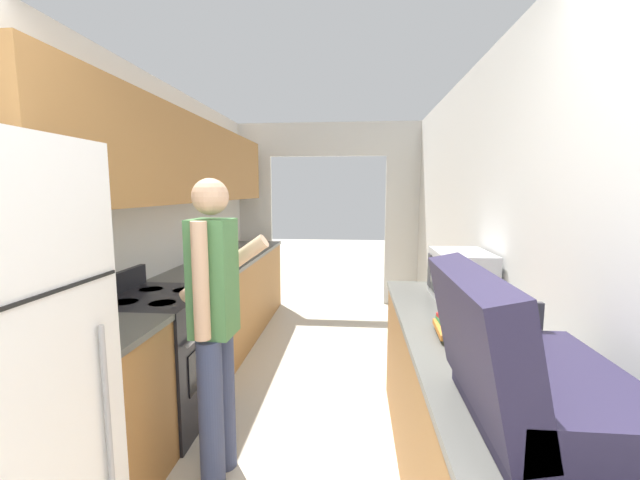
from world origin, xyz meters
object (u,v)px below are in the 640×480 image
at_px(microwave, 461,276).
at_px(person, 215,323).
at_px(range_oven, 159,358).
at_px(suitcase, 524,377).
at_px(book_stack, 461,328).

bearing_deg(microwave, person, -157.97).
bearing_deg(range_oven, microwave, 2.53).
relative_size(suitcase, book_stack, 2.42).
relative_size(range_oven, book_stack, 3.88).
bearing_deg(book_stack, suitcase, -91.44).
bearing_deg(suitcase, book_stack, 88.56).
bearing_deg(range_oven, person, -39.88).
height_order(range_oven, person, person).
bearing_deg(person, range_oven, 53.04).
height_order(range_oven, microwave, microwave).
relative_size(person, microwave, 3.50).
bearing_deg(suitcase, range_oven, 143.96).
relative_size(range_oven, person, 0.62).
bearing_deg(person, microwave, -65.05).
xyz_separation_m(suitcase, book_stack, (0.02, 0.74, -0.12)).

